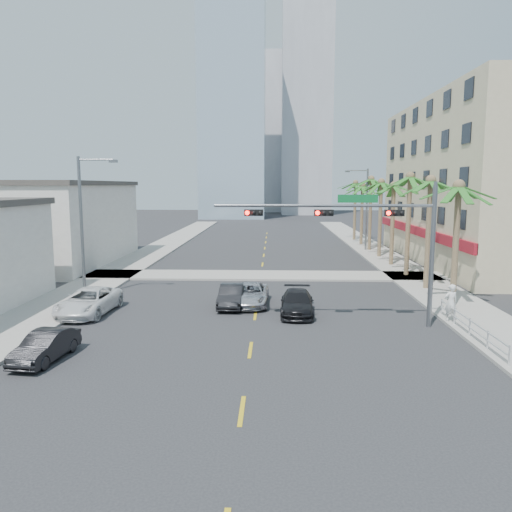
% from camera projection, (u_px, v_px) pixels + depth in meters
% --- Properties ---
extents(ground, '(260.00, 260.00, 0.00)m').
position_uv_depth(ground, '(245.00, 386.00, 18.05)').
color(ground, '#262628').
rests_on(ground, ground).
extents(sidewalk_right, '(4.00, 120.00, 0.15)m').
position_uv_depth(sidewalk_right, '(420.00, 281.00, 37.41)').
color(sidewalk_right, gray).
rests_on(sidewalk_right, ground).
extents(sidewalk_left, '(4.00, 120.00, 0.15)m').
position_uv_depth(sidewalk_left, '(104.00, 279.00, 38.25)').
color(sidewalk_left, gray).
rests_on(sidewalk_left, ground).
extents(sidewalk_cross, '(80.00, 4.00, 0.15)m').
position_uv_depth(sidewalk_cross, '(261.00, 275.00, 39.81)').
color(sidewalk_cross, gray).
rests_on(sidewalk_cross, ground).
extents(building_right, '(15.25, 28.00, 15.00)m').
position_uv_depth(building_right, '(501.00, 182.00, 45.92)').
color(building_right, '#C7B58C').
rests_on(building_right, ground).
extents(building_left_far, '(11.00, 18.00, 7.20)m').
position_uv_depth(building_left_far, '(51.00, 225.00, 45.93)').
color(building_left_far, beige).
rests_on(building_left_far, ground).
extents(tower_far_left, '(14.00, 14.00, 48.00)m').
position_uv_depth(tower_far_left, '(233.00, 108.00, 108.95)').
color(tower_far_left, '#99B2C6').
rests_on(tower_far_left, ground).
extents(tower_far_right, '(12.00, 12.00, 60.00)m').
position_uv_depth(tower_far_right, '(307.00, 92.00, 122.36)').
color(tower_far_right, '#ADADB2').
rests_on(tower_far_right, ground).
extents(tower_far_center, '(16.00, 16.00, 42.00)m').
position_uv_depth(tower_far_center, '(260.00, 135.00, 138.88)').
color(tower_far_center, '#ADADB2').
rests_on(tower_far_center, ground).
extents(traffic_signal_mast, '(11.12, 0.54, 7.20)m').
position_uv_depth(traffic_signal_mast, '(369.00, 228.00, 25.01)').
color(traffic_signal_mast, slate).
rests_on(traffic_signal_mast, ground).
extents(palm_tree_0, '(4.80, 4.80, 7.80)m').
position_uv_depth(palm_tree_0, '(459.00, 188.00, 28.53)').
color(palm_tree_0, brown).
rests_on(palm_tree_0, ground).
extents(palm_tree_1, '(4.80, 4.80, 8.16)m').
position_uv_depth(palm_tree_1, '(431.00, 182.00, 33.62)').
color(palm_tree_1, brown).
rests_on(palm_tree_1, ground).
extents(palm_tree_2, '(4.80, 4.80, 8.52)m').
position_uv_depth(palm_tree_2, '(410.00, 178.00, 38.72)').
color(palm_tree_2, brown).
rests_on(palm_tree_2, ground).
extents(palm_tree_3, '(4.80, 4.80, 7.80)m').
position_uv_depth(palm_tree_3, '(394.00, 187.00, 43.96)').
color(palm_tree_3, brown).
rests_on(palm_tree_3, ground).
extents(palm_tree_4, '(4.80, 4.80, 8.16)m').
position_uv_depth(palm_tree_4, '(381.00, 183.00, 49.06)').
color(palm_tree_4, brown).
rests_on(palm_tree_4, ground).
extents(palm_tree_5, '(4.80, 4.80, 8.52)m').
position_uv_depth(palm_tree_5, '(371.00, 180.00, 54.15)').
color(palm_tree_5, brown).
rests_on(palm_tree_5, ground).
extents(palm_tree_6, '(4.80, 4.80, 7.80)m').
position_uv_depth(palm_tree_6, '(363.00, 186.00, 59.40)').
color(palm_tree_6, brown).
rests_on(palm_tree_6, ground).
extents(palm_tree_7, '(4.80, 4.80, 8.16)m').
position_uv_depth(palm_tree_7, '(356.00, 184.00, 64.49)').
color(palm_tree_7, brown).
rests_on(palm_tree_7, ground).
extents(streetlight_left, '(2.55, 0.25, 9.00)m').
position_uv_depth(streetlight_left, '(84.00, 220.00, 31.57)').
color(streetlight_left, slate).
rests_on(streetlight_left, ground).
extents(streetlight_right, '(2.55, 0.25, 9.00)m').
position_uv_depth(streetlight_right, '(365.00, 205.00, 54.56)').
color(streetlight_right, slate).
rests_on(streetlight_right, ground).
extents(guardrail, '(0.08, 8.08, 1.00)m').
position_uv_depth(guardrail, '(470.00, 325.00, 23.54)').
color(guardrail, silver).
rests_on(guardrail, ground).
extents(car_parked_mid, '(1.70, 3.83, 1.22)m').
position_uv_depth(car_parked_mid, '(45.00, 346.00, 20.62)').
color(car_parked_mid, black).
rests_on(car_parked_mid, ground).
extents(car_parked_far, '(2.70, 5.32, 1.44)m').
position_uv_depth(car_parked_far, '(89.00, 301.00, 28.08)').
color(car_parked_far, white).
rests_on(car_parked_far, ground).
extents(car_lane_left, '(1.45, 3.99, 1.31)m').
position_uv_depth(car_lane_left, '(231.00, 296.00, 29.79)').
color(car_lane_left, black).
rests_on(car_lane_left, ground).
extents(car_lane_center, '(2.25, 4.72, 1.30)m').
position_uv_depth(car_lane_center, '(250.00, 294.00, 30.26)').
color(car_lane_center, silver).
rests_on(car_lane_center, ground).
extents(car_lane_right, '(2.01, 4.56, 1.30)m').
position_uv_depth(car_lane_right, '(297.00, 303.00, 28.11)').
color(car_lane_right, black).
rests_on(car_lane_right, ground).
extents(pedestrian, '(0.79, 0.60, 1.95)m').
position_uv_depth(pedestrian, '(451.00, 303.00, 26.08)').
color(pedestrian, white).
rests_on(pedestrian, sidewalk_right).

